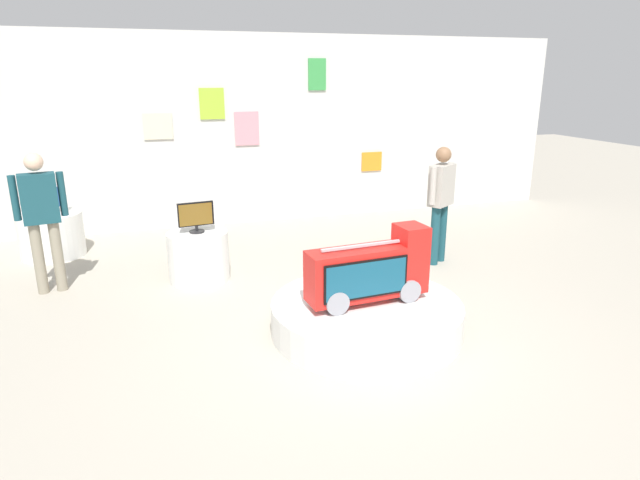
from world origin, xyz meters
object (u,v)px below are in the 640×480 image
(novelty_firetruck_tv, at_px, (370,273))
(tv_on_center_rear, at_px, (46,199))
(tv_on_left_rear, at_px, (196,216))
(main_display_pedestal, at_px, (366,317))
(display_pedestal_left_rear, at_px, (199,256))
(shopper_browsing_rear, at_px, (441,197))
(shopper_browsing_near_truck, at_px, (41,213))
(display_pedestal_center_rear, at_px, (52,235))

(novelty_firetruck_tv, height_order, tv_on_center_rear, novelty_firetruck_tv)
(tv_on_left_rear, bearing_deg, tv_on_center_rear, 139.96)
(main_display_pedestal, relative_size, tv_on_center_rear, 3.69)
(display_pedestal_left_rear, xyz_separation_m, tv_on_left_rear, (-0.00, -0.00, 0.51))
(main_display_pedestal, distance_m, display_pedestal_left_rear, 2.43)
(main_display_pedestal, relative_size, shopper_browsing_rear, 1.20)
(shopper_browsing_near_truck, bearing_deg, tv_on_center_rear, 97.16)
(display_pedestal_center_rear, bearing_deg, tv_on_center_rear, -104.99)
(tv_on_center_rear, bearing_deg, display_pedestal_left_rear, -39.96)
(display_pedestal_left_rear, xyz_separation_m, shopper_browsing_near_truck, (-1.70, 0.13, 0.65))
(shopper_browsing_near_truck, xyz_separation_m, shopper_browsing_rear, (4.85, -0.45, -0.04))
(tv_on_left_rear, height_order, tv_on_center_rear, tv_on_center_rear)
(novelty_firetruck_tv, xyz_separation_m, shopper_browsing_rear, (1.69, 1.65, 0.29))
(display_pedestal_left_rear, bearing_deg, tv_on_left_rear, -96.48)
(main_display_pedestal, xyz_separation_m, shopper_browsing_rear, (1.72, 1.64, 0.76))
(display_pedestal_left_rear, bearing_deg, tv_on_center_rear, 140.04)
(shopper_browsing_rear, bearing_deg, novelty_firetruck_tv, -135.74)
(tv_on_left_rear, relative_size, display_pedestal_center_rear, 0.51)
(novelty_firetruck_tv, distance_m, shopper_browsing_near_truck, 3.81)
(main_display_pedestal, bearing_deg, shopper_browsing_rear, 43.78)
(display_pedestal_left_rear, bearing_deg, shopper_browsing_rear, -5.77)
(tv_on_center_rear, xyz_separation_m, shopper_browsing_rear, (5.03, -1.89, 0.09))
(novelty_firetruck_tv, xyz_separation_m, shopper_browsing_near_truck, (-3.15, 2.10, 0.33))
(display_pedestal_center_rear, xyz_separation_m, shopper_browsing_near_truck, (0.18, -1.44, 0.65))
(novelty_firetruck_tv, xyz_separation_m, display_pedestal_left_rear, (-1.46, 1.97, -0.31))
(novelty_firetruck_tv, xyz_separation_m, tv_on_left_rear, (-1.46, 1.96, 0.20))
(novelty_firetruck_tv, relative_size, tv_on_center_rear, 2.41)
(display_pedestal_center_rear, relative_size, tv_on_center_rear, 1.68)
(display_pedestal_center_rear, bearing_deg, shopper_browsing_rear, -20.67)
(main_display_pedestal, distance_m, tv_on_left_rear, 2.52)
(display_pedestal_left_rear, relative_size, shopper_browsing_rear, 0.47)
(tv_on_left_rear, bearing_deg, novelty_firetruck_tv, -53.41)
(tv_on_center_rear, height_order, shopper_browsing_near_truck, shopper_browsing_near_truck)
(tv_on_center_rear, height_order, shopper_browsing_rear, shopper_browsing_rear)
(shopper_browsing_near_truck, bearing_deg, shopper_browsing_rear, -5.33)
(tv_on_left_rear, distance_m, tv_on_center_rear, 2.45)
(display_pedestal_center_rear, height_order, shopper_browsing_rear, shopper_browsing_rear)
(tv_on_center_rear, relative_size, shopper_browsing_near_truck, 0.31)
(tv_on_center_rear, xyz_separation_m, shopper_browsing_near_truck, (0.18, -1.44, 0.14))
(tv_on_left_rear, xyz_separation_m, shopper_browsing_near_truck, (-1.70, 0.14, 0.14))
(display_pedestal_center_rear, bearing_deg, display_pedestal_left_rear, -40.05)
(display_pedestal_left_rear, distance_m, tv_on_center_rear, 2.50)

